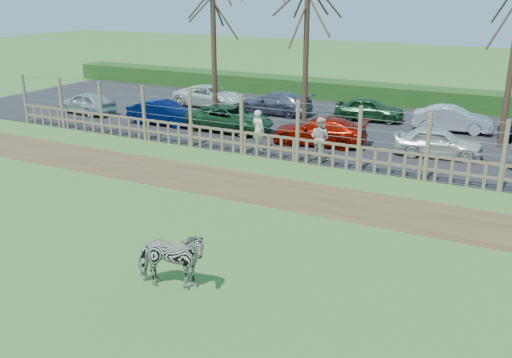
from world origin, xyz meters
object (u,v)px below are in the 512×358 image
at_px(visitor_a, 258,130).
at_px(visitor_b, 320,138).
at_px(car_1, 163,112).
at_px(car_9, 275,103).
at_px(car_2, 230,119).
at_px(car_8, 210,96).
at_px(zebra, 171,260).
at_px(car_3, 320,131).
at_px(car_10, 369,109).
at_px(car_0, 86,103).
at_px(car_4, 438,142).
at_px(tree_mid, 307,27).
at_px(tree_left, 213,9).
at_px(car_11, 453,119).

bearing_deg(visitor_a, visitor_b, -167.78).
bearing_deg(car_1, car_9, -42.82).
height_order(visitor_b, car_2, visitor_b).
bearing_deg(visitor_a, car_8, -32.44).
xyz_separation_m(zebra, car_2, (-6.29, 13.71, -0.09)).
xyz_separation_m(visitor_b, car_8, (-9.50, 7.08, -0.26)).
relative_size(car_1, car_3, 0.88).
bearing_deg(car_9, car_1, -40.15).
relative_size(car_9, car_10, 1.17).
relative_size(car_2, car_3, 1.04).
bearing_deg(car_0, car_4, 95.78).
bearing_deg(car_1, visitor_b, -106.51).
relative_size(tree_mid, visitor_a, 3.96).
relative_size(car_2, car_9, 1.04).
relative_size(visitor_a, car_2, 0.40).
xyz_separation_m(car_0, car_10, (14.22, 5.39, 0.00)).
xyz_separation_m(car_8, car_9, (4.21, -0.14, 0.00)).
distance_m(car_0, car_4, 18.61).
bearing_deg(tree_mid, car_3, -55.41).
xyz_separation_m(tree_mid, visitor_a, (-0.14, -4.72, -3.96)).
xyz_separation_m(visitor_a, car_3, (1.99, 2.04, -0.26)).
xyz_separation_m(zebra, car_1, (-9.97, 13.39, -0.09)).
distance_m(tree_left, car_10, 9.38).
height_order(zebra, car_1, zebra).
height_order(car_8, car_10, same).
height_order(tree_mid, car_4, tree_mid).
xyz_separation_m(tree_left, car_3, (6.35, -1.68, -4.98)).
height_order(car_3, car_8, same).
bearing_deg(car_1, car_4, -91.56).
bearing_deg(car_2, car_3, -92.38).
xyz_separation_m(car_1, car_8, (-0.27, 4.93, 0.00)).
bearing_deg(car_8, tree_left, -143.29).
distance_m(tree_mid, car_0, 12.77).
relative_size(car_0, car_11, 0.97).
distance_m(car_3, car_8, 9.99).
bearing_deg(zebra, car_2, 8.42).
distance_m(zebra, visitor_a, 11.87).
height_order(zebra, car_10, zebra).
bearing_deg(car_2, car_11, -61.40).
relative_size(car_4, car_11, 0.97).
bearing_deg(tree_mid, tree_left, -167.47).
bearing_deg(car_10, car_4, -146.24).
bearing_deg(car_9, visitor_a, 19.11).
bearing_deg(visitor_b, car_11, -105.69).
height_order(zebra, visitor_a, visitor_a).
xyz_separation_m(car_0, car_11, (18.42, 4.96, 0.00)).
xyz_separation_m(car_4, car_9, (-9.44, 4.36, 0.00)).
distance_m(car_2, car_10, 7.46).
xyz_separation_m(car_1, car_9, (3.94, 4.80, 0.00)).
bearing_deg(car_0, car_1, 93.16).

